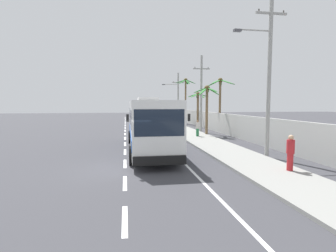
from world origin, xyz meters
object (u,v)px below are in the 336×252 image
at_px(motorcycle_beside_bus, 162,129).
at_px(palm_nearest, 220,92).
at_px(coach_bus_foreground, 149,123).
at_px(pedestrian_near_kerb, 290,152).
at_px(utility_pole_far, 177,96).
at_px(utility_pole_mid, 201,93).
at_px(palm_second, 198,102).
at_px(pedestrian_midwalk, 172,120).
at_px(palm_fourth, 207,99).
at_px(utility_pole_nearest, 268,68).
at_px(palm_third, 186,91).
at_px(pedestrian_far_walk, 198,128).

height_order(motorcycle_beside_bus, palm_nearest, palm_nearest).
xyz_separation_m(coach_bus_foreground, motorcycle_beside_bus, (2.04, 8.04, -1.28)).
height_order(pedestrian_near_kerb, utility_pole_far, utility_pole_far).
bearing_deg(pedestrian_near_kerb, utility_pole_mid, 67.33).
distance_m(motorcycle_beside_bus, palm_nearest, 8.69).
bearing_deg(palm_second, utility_pole_far, 106.49).
height_order(motorcycle_beside_bus, pedestrian_midwalk, pedestrian_midwalk).
distance_m(utility_pole_far, palm_second, 6.35).
bearing_deg(palm_nearest, utility_pole_mid, -169.61).
relative_size(coach_bus_foreground, palm_nearest, 1.92).
xyz_separation_m(utility_pole_mid, palm_fourth, (-0.23, -2.82, -0.71)).
height_order(pedestrian_midwalk, utility_pole_nearest, utility_pole_nearest).
bearing_deg(utility_pole_mid, palm_nearest, 10.39).
bearing_deg(utility_pole_mid, utility_pole_nearest, -90.17).
relative_size(utility_pole_far, palm_fourth, 1.62).
distance_m(motorcycle_beside_bus, utility_pole_mid, 6.56).
bearing_deg(palm_third, coach_bus_foreground, -109.53).
height_order(pedestrian_midwalk, palm_third, palm_third).
height_order(utility_pole_far, palm_third, utility_pole_far).
xyz_separation_m(pedestrian_far_walk, palm_fourth, (1.40, 1.56, 2.83)).
bearing_deg(palm_nearest, palm_third, 98.36).
bearing_deg(utility_pole_far, pedestrian_midwalk, -107.06).
xyz_separation_m(motorcycle_beside_bus, palm_fourth, (4.57, -0.46, 3.10)).
bearing_deg(utility_pole_mid, utility_pole_far, 89.66).
xyz_separation_m(utility_pole_nearest, palm_second, (1.91, 21.77, -1.91)).
bearing_deg(pedestrian_midwalk, palm_third, 142.25).
xyz_separation_m(coach_bus_foreground, utility_pole_nearest, (6.79, -3.49, 3.43)).
distance_m(coach_bus_foreground, pedestrian_far_walk, 8.02).
xyz_separation_m(pedestrian_midwalk, palm_second, (3.97, 1.11, 2.48)).
bearing_deg(palm_nearest, motorcycle_beside_bus, -158.78).
bearing_deg(utility_pole_nearest, pedestrian_far_walk, 99.50).
height_order(palm_second, palm_fourth, palm_fourth).
height_order(motorcycle_beside_bus, palm_second, palm_second).
relative_size(motorcycle_beside_bus, pedestrian_midwalk, 1.22).
bearing_deg(utility_pole_nearest, utility_pole_far, 89.74).
bearing_deg(utility_pole_mid, palm_second, 76.68).
xyz_separation_m(pedestrian_far_walk, utility_pole_nearest, (1.59, -9.51, 4.43)).
bearing_deg(pedestrian_midwalk, pedestrian_near_kerb, -1.46).
distance_m(utility_pole_nearest, utility_pole_mid, 13.92).
bearing_deg(utility_pole_far, palm_second, -73.51).
height_order(coach_bus_foreground, utility_pole_nearest, utility_pole_nearest).
height_order(motorcycle_beside_bus, utility_pole_far, utility_pole_far).
xyz_separation_m(motorcycle_beside_bus, utility_pole_mid, (4.80, 2.36, 3.81)).
xyz_separation_m(utility_pole_nearest, utility_pole_mid, (0.04, 13.89, -0.90)).
bearing_deg(palm_fourth, pedestrian_far_walk, -132.03).
xyz_separation_m(pedestrian_midwalk, palm_third, (2.94, 4.46, 4.22)).
bearing_deg(motorcycle_beside_bus, pedestrian_far_walk, -32.57).
bearing_deg(motorcycle_beside_bus, palm_third, 67.49).
bearing_deg(pedestrian_near_kerb, pedestrian_midwalk, 73.09).
relative_size(pedestrian_near_kerb, palm_third, 0.23).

